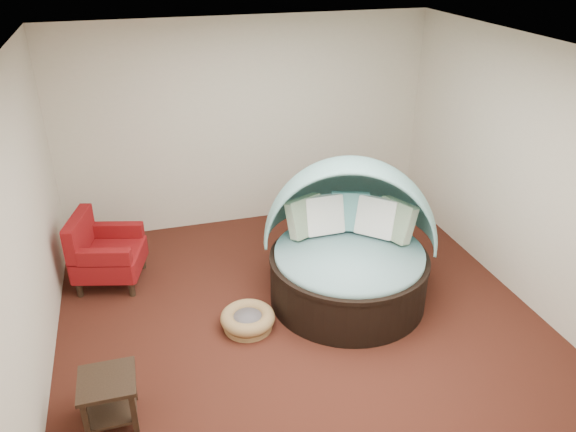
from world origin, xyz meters
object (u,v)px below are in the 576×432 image
object	(u,v)px
canopy_daybed	(350,237)
side_table	(109,394)
red_armchair	(104,252)
pet_basket	(248,319)

from	to	relation	value
canopy_daybed	side_table	bearing A→B (deg)	-134.34
red_armchair	canopy_daybed	bearing A→B (deg)	-6.27
pet_basket	red_armchair	distance (m)	1.95
pet_basket	canopy_daybed	bearing A→B (deg)	13.42
canopy_daybed	pet_basket	distance (m)	1.41
pet_basket	side_table	distance (m)	1.65
side_table	pet_basket	bearing A→B (deg)	32.93
canopy_daybed	side_table	distance (m)	2.89
canopy_daybed	pet_basket	xyz separation A→B (m)	(-1.22, -0.29, -0.63)
canopy_daybed	side_table	xyz separation A→B (m)	(-2.60, -1.18, -0.45)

